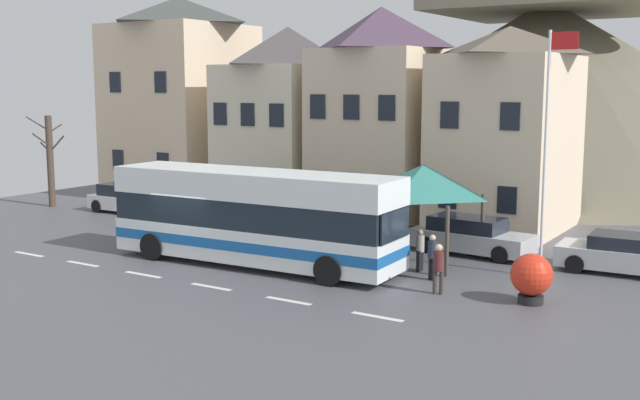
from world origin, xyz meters
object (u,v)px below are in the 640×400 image
object	(u,v)px
pedestrian_01	(438,265)
pedestrian_02	(420,250)
harbour_buoy	(531,276)
bare_tree_00	(50,160)
townhouse_00	(181,99)
hilltop_castle	(546,80)
townhouse_02	(380,115)
parked_car_01	(127,199)
pedestrian_00	(432,255)
parked_car_00	(471,236)
bus_shelter	(424,181)
parked_car_03	(625,254)
public_bench	(406,235)
flagpole	(548,139)
townhouse_03	(507,129)
transit_bus	(254,218)
parked_car_02	(260,213)
townhouse_01	(288,118)

from	to	relation	value
pedestrian_01	pedestrian_02	size ratio (longest dim) A/B	1.08
harbour_buoy	bare_tree_00	bearing A→B (deg)	170.27
townhouse_00	hilltop_castle	xyz separation A→B (m)	(14.32, 21.85, 1.12)
townhouse_02	hilltop_castle	size ratio (longest dim) A/B	0.24
parked_car_01	pedestrian_00	xyz separation A→B (m)	(18.64, -4.39, 0.16)
parked_car_00	pedestrian_00	xyz separation A→B (m)	(0.41, -4.50, 0.16)
pedestrian_00	bus_shelter	bearing A→B (deg)	121.47
parked_car_03	public_bench	distance (m)	8.25
bare_tree_00	parked_car_00	bearing A→B (deg)	2.04
townhouse_00	flagpole	xyz separation A→B (m)	(23.04, -7.76, -0.96)
pedestrian_01	pedestrian_02	distance (m)	3.00
bus_shelter	pedestrian_00	size ratio (longest dim) A/B	2.36
pedestrian_02	bus_shelter	bearing A→B (deg)	111.78
townhouse_00	pedestrian_00	bearing A→B (deg)	-26.74
parked_car_01	pedestrian_00	world-z (taller)	pedestrian_00
townhouse_03	bus_shelter	world-z (taller)	townhouse_03
transit_bus	public_bench	bearing A→B (deg)	58.96
transit_bus	flagpole	size ratio (longest dim) A/B	1.36
parked_car_01	pedestrian_02	size ratio (longest dim) A/B	2.81
bus_shelter	bare_tree_00	size ratio (longest dim) A/B	0.75
pedestrian_01	parked_car_03	bearing A→B (deg)	54.14
townhouse_03	hilltop_castle	size ratio (longest dim) A/B	0.22
townhouse_02	flagpole	xyz separation A→B (m)	(9.97, -7.15, -0.33)
pedestrian_02	pedestrian_00	bearing A→B (deg)	-47.02
parked_car_02	bare_tree_00	xyz separation A→B (m)	(-13.01, -0.91, 1.81)
townhouse_02	pedestrian_02	distance (m)	11.35
pedestrian_02	harbour_buoy	bearing A→B (deg)	-23.14
parked_car_01	parked_car_00	bearing A→B (deg)	0.15
parked_car_00	public_bench	size ratio (longest dim) A/B	3.19
townhouse_01	pedestrian_02	bearing A→B (deg)	-37.93
pedestrian_02	townhouse_00	bearing A→B (deg)	154.47
parked_car_00	parked_car_01	xyz separation A→B (m)	(-18.23, -0.11, 0.01)
harbour_buoy	bus_shelter	bearing A→B (deg)	146.54
parked_car_00	parked_car_02	world-z (taller)	parked_car_00
public_bench	bare_tree_00	size ratio (longest dim) A/B	0.31
parked_car_02	pedestrian_00	xyz separation A→B (m)	(10.49, -4.59, 0.19)
townhouse_00	parked_car_01	size ratio (longest dim) A/B	2.74
parked_car_00	pedestrian_00	world-z (taller)	pedestrian_00
parked_car_03	pedestrian_00	bearing A→B (deg)	37.94
townhouse_01	townhouse_02	world-z (taller)	townhouse_02
hilltop_castle	bare_tree_00	bearing A→B (deg)	-122.07
pedestrian_00	public_bench	size ratio (longest dim) A/B	1.04
flagpole	bare_tree_00	bearing A→B (deg)	177.15
parked_car_01	pedestrian_01	xyz separation A→B (m)	(19.51, -5.87, 0.23)
pedestrian_00	hilltop_castle	bearing A→B (deg)	100.22
pedestrian_01	harbour_buoy	bearing A→B (deg)	10.86
parked_car_03	bare_tree_00	bearing A→B (deg)	-1.28
bus_shelter	public_bench	xyz separation A→B (m)	(-1.65, 2.04, -2.49)
parked_car_01	parked_car_02	size ratio (longest dim) A/B	0.95
hilltop_castle	parked_car_02	bearing A→B (deg)	-99.78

